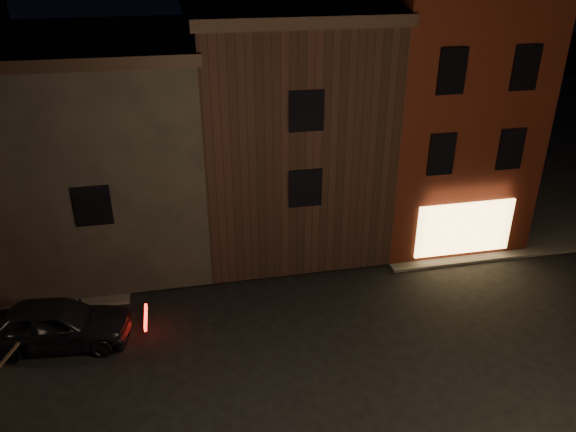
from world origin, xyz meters
name	(u,v)px	position (x,y,z in m)	size (l,w,h in m)	color
ground	(297,380)	(0.00, 0.00, 0.00)	(120.00, 120.00, 0.00)	black
sidewalk_far_right	(522,132)	(20.00, 20.00, 0.06)	(30.00, 30.00, 0.12)	#2D2B28
corner_building	(432,103)	(8.00, 9.47, 5.40)	(6.50, 8.50, 10.50)	#45150C
row_building_a	(278,118)	(1.50, 10.50, 4.83)	(7.30, 10.30, 9.40)	black
row_building_b	(103,141)	(-5.75, 10.50, 4.33)	(7.80, 10.30, 8.40)	black
parked_car_a	(57,323)	(-7.06, 3.22, 0.78)	(1.83, 4.56, 1.55)	black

